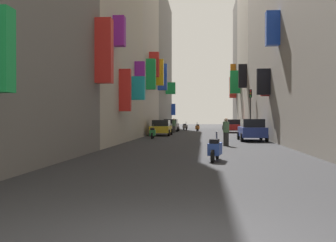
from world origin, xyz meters
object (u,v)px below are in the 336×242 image
parked_car_red (234,126)px  scooter_silver (185,127)px  parked_car_silver (171,125)px  scooter_green (153,133)px  pedestrian_crossing (226,132)px  parked_car_white (230,125)px  pedestrian_near_left (174,126)px  parked_car_yellow (161,127)px  scooter_blue (215,149)px  parked_car_blue (252,130)px  scooter_orange (198,127)px  traffic_light_near_corner (250,104)px

parked_car_red → scooter_silver: (-5.97, 7.74, -0.32)m
parked_car_silver → scooter_green: size_ratio=2.36×
parked_car_silver → pedestrian_crossing: size_ratio=2.64×
parked_car_white → pedestrian_crossing: pedestrian_crossing is taller
parked_car_red → parked_car_silver: (-7.48, 2.63, 0.01)m
parked_car_white → scooter_green: parked_car_white is taller
pedestrian_near_left → parked_car_yellow: bearing=-96.0°
parked_car_white → scooter_blue: parked_car_white is taller
pedestrian_near_left → pedestrian_crossing: bearing=-77.1°
parked_car_blue → scooter_green: size_ratio=2.26×
parked_car_yellow → scooter_orange: size_ratio=2.28×
scooter_green → traffic_light_near_corner: traffic_light_near_corner is taller
parked_car_white → parked_car_yellow: 19.18m
parked_car_blue → scooter_blue: bearing=-102.5°
parked_car_red → pedestrian_near_left: 6.97m
parked_car_white → pedestrian_near_left: bearing=-122.0°
parked_car_red → scooter_orange: bearing=134.6°
parked_car_blue → parked_car_red: (-0.03, 16.38, -0.04)m
parked_car_blue → parked_car_white: 25.68m
parked_car_blue → pedestrian_crossing: size_ratio=2.53×
pedestrian_crossing → pedestrian_near_left: size_ratio=1.04×
parked_car_blue → pedestrian_crossing: pedestrian_crossing is taller
scooter_silver → traffic_light_near_corner: (6.83, -16.06, 2.46)m
pedestrian_near_left → traffic_light_near_corner: size_ratio=0.37×
parked_car_silver → scooter_green: parked_car_silver is taller
traffic_light_near_corner → parked_car_silver: bearing=127.3°
scooter_orange → pedestrian_crossing: 26.26m
scooter_green → pedestrian_crossing: size_ratio=1.12×
parked_car_silver → parked_car_blue: bearing=-68.4°
parked_car_blue → scooter_orange: 21.12m
parked_car_silver → scooter_green: 16.71m
scooter_silver → parked_car_white: bearing=14.4°
parked_car_red → parked_car_yellow: bearing=-131.9°
parked_car_blue → pedestrian_near_left: bearing=114.8°
scooter_blue → scooter_silver: (-2.96, 37.84, 0.00)m
parked_car_silver → scooter_silver: bearing=73.5°
scooter_green → traffic_light_near_corner: (8.39, 5.76, 2.46)m
scooter_blue → scooter_silver: bearing=94.5°
parked_car_yellow → parked_car_silver: size_ratio=1.00×
parked_car_white → scooter_silver: bearing=-165.6°
parked_car_silver → traffic_light_near_corner: (8.34, -10.95, 2.14)m
parked_car_yellow → parked_car_red: bearing=48.1°
parked_car_blue → parked_car_red: 16.38m
parked_car_white → parked_car_yellow: bearing=-113.2°
scooter_orange → pedestrian_near_left: (-2.53, -5.96, 0.33)m
parked_car_blue → scooter_blue: size_ratio=2.27×
parked_car_white → parked_car_silver: size_ratio=1.01×
parked_car_silver → scooter_blue: 33.04m
pedestrian_crossing → traffic_light_near_corner: bearing=77.6°
scooter_silver → traffic_light_near_corner: size_ratio=0.42×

